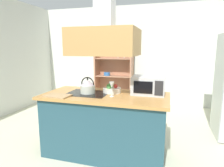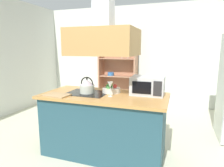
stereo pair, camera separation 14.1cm
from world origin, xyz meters
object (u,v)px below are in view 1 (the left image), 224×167
at_px(cutting_board, 58,96).
at_px(fruit_bowl, 112,89).
at_px(dish_cabinet, 114,73).
at_px(wine_glass_on_counter, 112,86).
at_px(microwave, 148,85).
at_px(kettle, 88,87).

relative_size(cutting_board, fruit_bowl, 1.26).
xyz_separation_m(dish_cabinet, wine_glass_on_counter, (0.75, -2.79, 0.18)).
distance_m(dish_cabinet, wine_glass_on_counter, 2.89).
bearing_deg(microwave, kettle, -167.16).
bearing_deg(cutting_board, fruit_bowl, 34.24).
xyz_separation_m(microwave, wine_glass_on_counter, (-0.47, -0.28, 0.02)).
relative_size(dish_cabinet, kettle, 8.12).
distance_m(microwave, wine_glass_on_counter, 0.54).
bearing_deg(microwave, cutting_board, -157.70).
height_order(kettle, wine_glass_on_counter, kettle).
height_order(kettle, fruit_bowl, kettle).
xyz_separation_m(dish_cabinet, microwave, (1.21, -2.51, 0.16)).
height_order(cutting_board, fruit_bowl, fruit_bowl).
height_order(dish_cabinet, kettle, dish_cabinet).
relative_size(kettle, microwave, 0.52).
bearing_deg(kettle, cutting_board, -138.17).
distance_m(cutting_board, wine_glass_on_counter, 0.76).
height_order(microwave, fruit_bowl, microwave).
relative_size(dish_cabinet, microwave, 4.25).
distance_m(microwave, fruit_bowl, 0.54).
relative_size(kettle, cutting_board, 0.71).
xyz_separation_m(kettle, cutting_board, (-0.32, -0.29, -0.09)).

